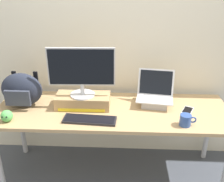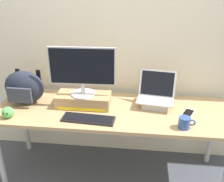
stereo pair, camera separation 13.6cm
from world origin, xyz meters
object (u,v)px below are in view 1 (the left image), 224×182
object	(u,v)px
desktop_monitor	(81,71)
external_keyboard	(90,120)
coffee_mug	(186,120)
cell_phone	(188,111)
messenger_backpack	(22,90)
toner_box_yellow	(83,101)
open_laptop	(155,98)
plush_toy	(7,116)

from	to	relation	value
desktop_monitor	external_keyboard	size ratio (longest dim) A/B	1.30
coffee_mug	cell_phone	xyz separation A→B (m)	(0.07, 0.23, -0.04)
cell_phone	messenger_backpack	bearing A→B (deg)	-156.03
messenger_backpack	external_keyboard	bearing A→B (deg)	-20.08
external_keyboard	cell_phone	world-z (taller)	external_keyboard
desktop_monitor	external_keyboard	bearing A→B (deg)	-71.89
toner_box_yellow	coffee_mug	xyz separation A→B (m)	(0.86, -0.28, -0.01)
messenger_backpack	coffee_mug	size ratio (longest dim) A/B	2.80
open_laptop	coffee_mug	bearing A→B (deg)	-50.68
desktop_monitor	messenger_backpack	size ratio (longest dim) A/B	1.55
external_keyboard	coffee_mug	xyz separation A→B (m)	(0.77, -0.03, 0.04)
external_keyboard	messenger_backpack	size ratio (longest dim) A/B	1.19
coffee_mug	cell_phone	distance (m)	0.24
external_keyboard	coffee_mug	world-z (taller)	coffee_mug
desktop_monitor	coffee_mug	bearing A→B (deg)	-19.73
open_laptop	messenger_backpack	xyz separation A→B (m)	(-1.19, -0.07, 0.09)
desktop_monitor	messenger_backpack	xyz separation A→B (m)	(-0.55, 0.00, -0.19)
desktop_monitor	open_laptop	size ratio (longest dim) A/B	1.64
cell_phone	desktop_monitor	bearing A→B (deg)	-156.94
desktop_monitor	plush_toy	world-z (taller)	desktop_monitor
messenger_backpack	toner_box_yellow	bearing A→B (deg)	1.00
coffee_mug	messenger_backpack	bearing A→B (deg)	168.77
toner_box_yellow	external_keyboard	world-z (taller)	toner_box_yellow
coffee_mug	plush_toy	distance (m)	1.44
messenger_backpack	plush_toy	xyz separation A→B (m)	(-0.04, -0.28, -0.10)
open_laptop	external_keyboard	distance (m)	0.64
desktop_monitor	plush_toy	size ratio (longest dim) A/B	5.92
messenger_backpack	plush_toy	world-z (taller)	messenger_backpack
open_laptop	cell_phone	bearing A→B (deg)	-14.75
external_keyboard	toner_box_yellow	bearing A→B (deg)	114.05
coffee_mug	cell_phone	size ratio (longest dim) A/B	0.79
desktop_monitor	coffee_mug	distance (m)	0.95
toner_box_yellow	open_laptop	bearing A→B (deg)	6.12
toner_box_yellow	plush_toy	world-z (taller)	toner_box_yellow
plush_toy	cell_phone	bearing A→B (deg)	8.81
external_keyboard	plush_toy	xyz separation A→B (m)	(-0.67, -0.04, 0.04)
cell_phone	plush_toy	bearing A→B (deg)	-145.32
open_laptop	messenger_backpack	distance (m)	1.20
external_keyboard	coffee_mug	distance (m)	0.77
desktop_monitor	plush_toy	bearing A→B (deg)	-156.38
open_laptop	cell_phone	distance (m)	0.31
desktop_monitor	open_laptop	distance (m)	0.71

